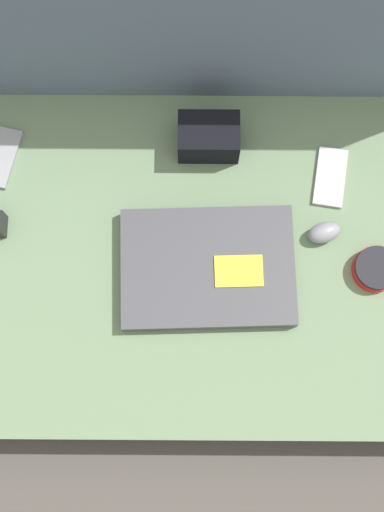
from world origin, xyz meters
TOP-DOWN VIEW (x-y plane):
  - ground_plane at (0.00, 0.00)m, footprint 8.00×8.00m
  - couch_seat at (0.00, 0.00)m, footprint 1.12×0.67m
  - couch_backrest at (0.00, 0.44)m, footprint 1.12×0.20m
  - laptop at (0.03, -0.02)m, footprint 0.33×0.24m
  - computer_mouse at (0.25, 0.05)m, footprint 0.07×0.06m
  - speaker_puck at (0.34, -0.02)m, footprint 0.09×0.09m
  - phone_black at (0.27, 0.16)m, footprint 0.07×0.13m
  - camera_pouch at (0.03, 0.23)m, footprint 0.12×0.08m

SIDE VIEW (x-z plane):
  - ground_plane at x=0.00m, z-range 0.00..0.00m
  - couch_seat at x=0.00m, z-range 0.00..0.12m
  - phone_black at x=0.27m, z-range 0.12..0.13m
  - speaker_puck at x=0.34m, z-range 0.12..0.15m
  - laptop at x=0.03m, z-range 0.12..0.15m
  - computer_mouse at x=0.25m, z-range 0.12..0.16m
  - camera_pouch at x=0.03m, z-range 0.12..0.20m
  - couch_backrest at x=0.00m, z-range 0.00..0.57m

